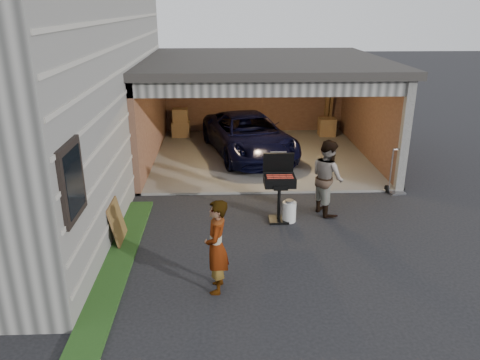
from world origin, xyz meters
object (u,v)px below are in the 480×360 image
(propane_tank, at_px, (289,212))
(hand_truck, at_px, (396,184))
(plywood_panel, at_px, (117,223))
(woman, at_px, (217,247))
(bbq_grill, at_px, (279,183))
(man, at_px, (327,177))
(minivan, at_px, (249,137))

(propane_tank, bearing_deg, hand_truck, 28.07)
(hand_truck, bearing_deg, plywood_panel, -169.56)
(woman, relative_size, bbq_grill, 1.08)
(propane_tank, distance_m, hand_truck, 3.19)
(propane_tank, bearing_deg, man, 26.30)
(minivan, distance_m, bbq_grill, 4.45)
(woman, distance_m, propane_tank, 2.94)
(woman, distance_m, man, 3.74)
(bbq_grill, relative_size, plywood_panel, 1.72)
(bbq_grill, bearing_deg, propane_tank, -15.92)
(bbq_grill, distance_m, plywood_panel, 3.32)
(plywood_panel, height_order, hand_truck, hand_truck)
(minivan, xyz_separation_m, man, (1.46, -4.07, 0.21))
(woman, xyz_separation_m, propane_tank, (1.49, 2.47, -0.56))
(plywood_panel, relative_size, hand_truck, 0.74)
(plywood_panel, distance_m, hand_truck, 6.62)
(woman, height_order, bbq_grill, woman)
(minivan, bearing_deg, hand_truck, -54.99)
(man, distance_m, propane_tank, 1.14)
(man, relative_size, plywood_panel, 1.98)
(woman, distance_m, hand_truck, 5.89)
(propane_tank, relative_size, plywood_panel, 0.52)
(bbq_grill, bearing_deg, plywood_panel, -164.80)
(bbq_grill, height_order, plywood_panel, bbq_grill)
(woman, xyz_separation_m, bbq_grill, (1.27, 2.54, 0.07))
(man, bearing_deg, plywood_panel, 88.29)
(woman, bearing_deg, propane_tank, 153.88)
(propane_tank, height_order, plywood_panel, plywood_panel)
(woman, relative_size, plywood_panel, 1.86)
(minivan, relative_size, propane_tank, 10.09)
(woman, height_order, man, man)
(minivan, distance_m, man, 4.33)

